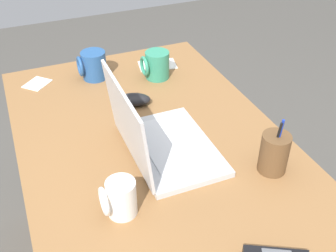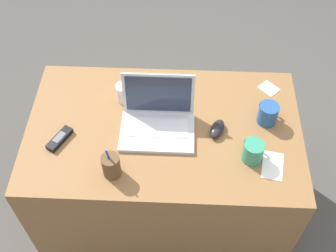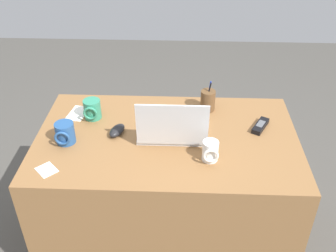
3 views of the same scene
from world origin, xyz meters
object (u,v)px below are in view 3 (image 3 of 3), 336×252
object	(u,v)px
laptop	(173,129)
pen_holder	(208,100)
coffee_mug_tall	(65,133)
coffee_mug_spare	(92,109)
computer_mouse	(117,130)
cordless_phone	(260,126)
coffee_mug_white	(210,151)

from	to	relation	value
laptop	pen_holder	xyz separation A→B (m)	(-0.18, -0.26, 0.01)
laptop	pen_holder	distance (m)	0.31
coffee_mug_tall	coffee_mug_spare	size ratio (longest dim) A/B	1.01
laptop	computer_mouse	bearing A→B (deg)	-4.05
coffee_mug_tall	cordless_phone	size ratio (longest dim) A/B	0.72
cordless_phone	coffee_mug_white	bearing A→B (deg)	44.92
coffee_mug_white	coffee_mug_spare	xyz separation A→B (m)	(0.58, -0.32, 0.00)
coffee_mug_white	cordless_phone	bearing A→B (deg)	-135.08
coffee_mug_tall	pen_holder	world-z (taller)	pen_holder
computer_mouse	pen_holder	xyz separation A→B (m)	(-0.44, -0.24, 0.04)
coffee_mug_white	coffee_mug_tall	bearing A→B (deg)	-8.84
coffee_mug_white	pen_holder	bearing A→B (deg)	-90.85
coffee_mug_tall	cordless_phone	distance (m)	0.94
laptop	coffee_mug_spare	bearing A→B (deg)	-20.57
computer_mouse	pen_holder	world-z (taller)	pen_holder
computer_mouse	coffee_mug_spare	size ratio (longest dim) A/B	1.10
pen_holder	coffee_mug_tall	bearing A→B (deg)	25.16
computer_mouse	coffee_mug_white	world-z (taller)	coffee_mug_white
computer_mouse	cordless_phone	xyz separation A→B (m)	(-0.70, -0.08, -0.01)
laptop	pen_holder	bearing A→B (deg)	-124.21
coffee_mug_white	cordless_phone	world-z (taller)	coffee_mug_white
laptop	coffee_mug_tall	size ratio (longest dim) A/B	3.26
laptop	cordless_phone	size ratio (longest dim) A/B	2.34
computer_mouse	coffee_mug_tall	size ratio (longest dim) A/B	1.09
computer_mouse	cordless_phone	world-z (taller)	computer_mouse
laptop	computer_mouse	size ratio (longest dim) A/B	3.00
coffee_mug_spare	pen_holder	world-z (taller)	pen_holder
cordless_phone	pen_holder	bearing A→B (deg)	-32.09
coffee_mug_spare	cordless_phone	xyz separation A→B (m)	(-0.84, 0.06, -0.04)
computer_mouse	cordless_phone	size ratio (longest dim) A/B	0.78
computer_mouse	coffee_mug_spare	xyz separation A→B (m)	(0.14, -0.14, 0.03)
computer_mouse	coffee_mug_white	distance (m)	0.47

